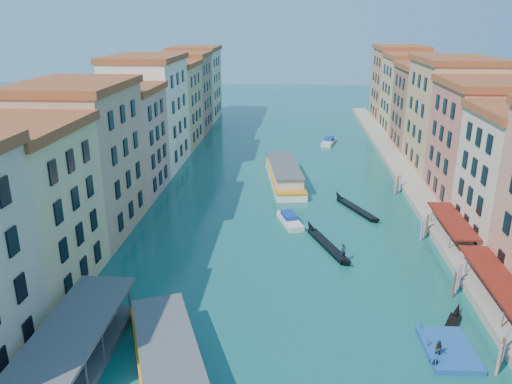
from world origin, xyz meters
TOP-DOWN VIEW (x-y plane):
  - left_bank_palazzos at (-26.00, 64.68)m, footprint 12.80×128.40m
  - right_bank_palazzos at (30.00, 65.00)m, footprint 12.80×128.40m
  - quay at (22.00, 65.00)m, footprint 4.00×140.00m
  - restaurant_awnings at (22.19, 23.00)m, footprint 3.20×44.55m
  - vaporetto_stop at (-16.00, 12.00)m, footprint 5.40×16.40m
  - mooring_poles_right at (19.10, 28.80)m, footprint 1.44×54.24m
  - mooring_poles_left at (-18.50, 12.00)m, footprint 0.24×8.24m
  - vaporetto_near at (-7.46, 9.63)m, footprint 12.17×21.41m
  - vaporetto_far at (0.26, 62.55)m, footprint 7.82×21.94m
  - gondola_fore at (6.28, 36.07)m, footprint 5.78×12.57m
  - gondola_right at (15.71, 17.36)m, footprint 5.77×10.06m
  - gondola_far at (11.30, 49.44)m, footprint 6.45×11.90m
  - motorboat_mid at (1.43, 43.57)m, footprint 4.01×6.97m
  - motorboat_far at (9.94, 91.54)m, footprint 3.97×7.32m
  - blue_dock at (15.50, 15.75)m, footprint 4.35×6.34m

SIDE VIEW (x-z plane):
  - blue_dock at x=15.50m, z-range 0.00..0.52m
  - gondola_far at x=11.30m, z-range -0.53..1.28m
  - gondola_right at x=15.71m, z-range -0.67..1.51m
  - gondola_fore at x=6.28m, z-range -0.87..1.75m
  - quay at x=22.00m, z-range 0.00..1.00m
  - motorboat_mid at x=1.43m, z-range -0.15..1.23m
  - motorboat_far at x=9.94m, z-range -0.16..1.29m
  - mooring_poles_right at x=19.10m, z-range -0.30..2.90m
  - mooring_poles_left at x=-18.50m, z-range -0.30..2.90m
  - vaporetto_near at x=-7.46m, z-range -0.16..2.98m
  - vaporetto_far at x=0.26m, z-range -0.16..3.03m
  - vaporetto_stop at x=-16.00m, z-range -0.38..3.27m
  - restaurant_awnings at x=22.19m, z-range 1.43..4.55m
  - left_bank_palazzos at x=-26.00m, z-range -0.79..20.21m
  - right_bank_palazzos at x=30.00m, z-range -0.75..20.25m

